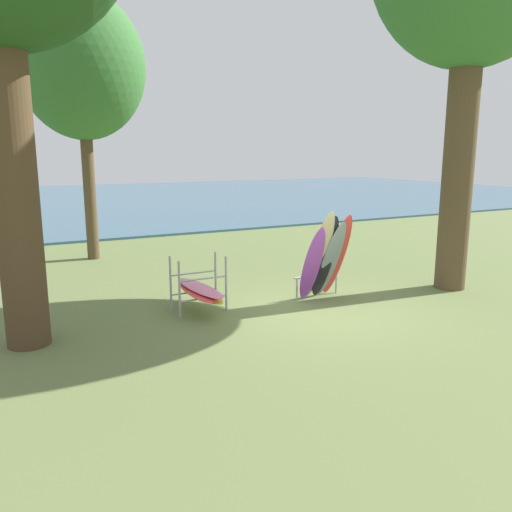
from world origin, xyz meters
The scene contains 5 objects.
ground_plane centered at (0.00, 0.00, 0.00)m, with size 80.00×80.00×0.00m, color olive.
lake_water centered at (0.00, 29.71, 0.05)m, with size 80.00×36.00×0.10m, color #38607A.
tree_mid_behind centered at (-3.57, 8.40, 6.13)m, with size 3.95×3.95×8.44m.
leaning_board_pile centered at (0.50, 0.76, 1.02)m, with size 1.40×1.04×2.23m.
board_storage_rack centered at (-2.52, 1.36, 0.47)m, with size 1.15×2.13×1.25m.
Camera 1 is at (-6.56, -9.16, 3.54)m, focal length 36.01 mm.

